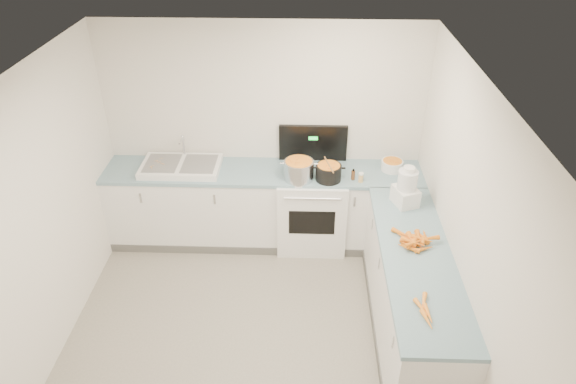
{
  "coord_description": "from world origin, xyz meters",
  "views": [
    {
      "loc": [
        0.45,
        -3.16,
        3.77
      ],
      "look_at": [
        0.3,
        1.1,
        1.05
      ],
      "focal_mm": 32.0,
      "sensor_mm": 36.0,
      "label": 1
    }
  ],
  "objects_px": {
    "steel_pot": "(299,171)",
    "black_pot": "(328,173)",
    "stove": "(312,207)",
    "sink": "(181,166)",
    "mixing_bowl": "(392,165)",
    "spice_jar": "(361,178)",
    "extract_bottle": "(353,175)",
    "food_processor": "(406,188)"
  },
  "relations": [
    {
      "from": "sink",
      "to": "black_pot",
      "type": "distance_m",
      "value": 1.62
    },
    {
      "from": "sink",
      "to": "mixing_bowl",
      "type": "bearing_deg",
      "value": 1.71
    },
    {
      "from": "sink",
      "to": "food_processor",
      "type": "height_order",
      "value": "food_processor"
    },
    {
      "from": "mixing_bowl",
      "to": "spice_jar",
      "type": "distance_m",
      "value": 0.45
    },
    {
      "from": "sink",
      "to": "spice_jar",
      "type": "relative_size",
      "value": 9.53
    },
    {
      "from": "food_processor",
      "to": "mixing_bowl",
      "type": "bearing_deg",
      "value": 92.91
    },
    {
      "from": "sink",
      "to": "mixing_bowl",
      "type": "height_order",
      "value": "sink"
    },
    {
      "from": "extract_bottle",
      "to": "food_processor",
      "type": "height_order",
      "value": "food_processor"
    },
    {
      "from": "mixing_bowl",
      "to": "black_pot",
      "type": "bearing_deg",
      "value": -161.44
    },
    {
      "from": "mixing_bowl",
      "to": "steel_pot",
      "type": "bearing_deg",
      "value": -167.44
    },
    {
      "from": "food_processor",
      "to": "steel_pot",
      "type": "bearing_deg",
      "value": 157.09
    },
    {
      "from": "sink",
      "to": "stove",
      "type": "bearing_deg",
      "value": -0.62
    },
    {
      "from": "black_pot",
      "to": "spice_jar",
      "type": "distance_m",
      "value": 0.34
    },
    {
      "from": "stove",
      "to": "spice_jar",
      "type": "relative_size",
      "value": 15.07
    },
    {
      "from": "mixing_bowl",
      "to": "extract_bottle",
      "type": "relative_size",
      "value": 2.32
    },
    {
      "from": "steel_pot",
      "to": "spice_jar",
      "type": "distance_m",
      "value": 0.66
    },
    {
      "from": "mixing_bowl",
      "to": "food_processor",
      "type": "relative_size",
      "value": 0.57
    },
    {
      "from": "stove",
      "to": "mixing_bowl",
      "type": "relative_size",
      "value": 5.7
    },
    {
      "from": "mixing_bowl",
      "to": "spice_jar",
      "type": "relative_size",
      "value": 2.65
    },
    {
      "from": "sink",
      "to": "food_processor",
      "type": "relative_size",
      "value": 2.07
    },
    {
      "from": "steel_pot",
      "to": "extract_bottle",
      "type": "distance_m",
      "value": 0.58
    },
    {
      "from": "steel_pot",
      "to": "extract_bottle",
      "type": "bearing_deg",
      "value": 0.49
    },
    {
      "from": "stove",
      "to": "food_processor",
      "type": "height_order",
      "value": "stove"
    },
    {
      "from": "sink",
      "to": "mixing_bowl",
      "type": "relative_size",
      "value": 3.6
    },
    {
      "from": "extract_bottle",
      "to": "food_processor",
      "type": "distance_m",
      "value": 0.67
    },
    {
      "from": "extract_bottle",
      "to": "food_processor",
      "type": "xyz_separation_m",
      "value": [
        0.48,
        -0.45,
        0.13
      ]
    },
    {
      "from": "sink",
      "to": "extract_bottle",
      "type": "height_order",
      "value": "sink"
    },
    {
      "from": "stove",
      "to": "sink",
      "type": "relative_size",
      "value": 1.58
    },
    {
      "from": "black_pot",
      "to": "extract_bottle",
      "type": "distance_m",
      "value": 0.26
    },
    {
      "from": "spice_jar",
      "to": "food_processor",
      "type": "height_order",
      "value": "food_processor"
    },
    {
      "from": "stove",
      "to": "black_pot",
      "type": "bearing_deg",
      "value": -42.7
    },
    {
      "from": "mixing_bowl",
      "to": "food_processor",
      "type": "height_order",
      "value": "food_processor"
    },
    {
      "from": "steel_pot",
      "to": "black_pot",
      "type": "xyz_separation_m",
      "value": [
        0.31,
        -0.01,
        -0.02
      ]
    },
    {
      "from": "sink",
      "to": "food_processor",
      "type": "distance_m",
      "value": 2.43
    },
    {
      "from": "mixing_bowl",
      "to": "spice_jar",
      "type": "xyz_separation_m",
      "value": [
        -0.36,
        -0.27,
        -0.01
      ]
    },
    {
      "from": "sink",
      "to": "black_pot",
      "type": "height_order",
      "value": "sink"
    },
    {
      "from": "steel_pot",
      "to": "spice_jar",
      "type": "relative_size",
      "value": 3.52
    },
    {
      "from": "stove",
      "to": "black_pot",
      "type": "distance_m",
      "value": 0.59
    },
    {
      "from": "stove",
      "to": "sink",
      "type": "height_order",
      "value": "stove"
    },
    {
      "from": "stove",
      "to": "food_processor",
      "type": "distance_m",
      "value": 1.26
    },
    {
      "from": "black_pot",
      "to": "spice_jar",
      "type": "bearing_deg",
      "value": -5.39
    },
    {
      "from": "stove",
      "to": "food_processor",
      "type": "xyz_separation_m",
      "value": [
        0.9,
        -0.59,
        0.64
      ]
    }
  ]
}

